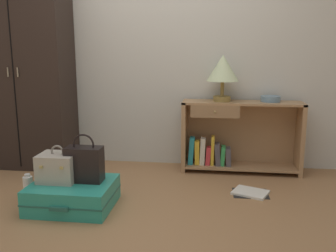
{
  "coord_description": "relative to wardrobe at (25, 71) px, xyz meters",
  "views": [
    {
      "loc": [
        0.64,
        -2.41,
        1.22
      ],
      "look_at": [
        0.23,
        0.79,
        0.55
      ],
      "focal_mm": 39.72,
      "sensor_mm": 36.0,
      "label": 1
    }
  ],
  "objects": [
    {
      "name": "ground_plane",
      "position": [
        1.31,
        -1.2,
        -1.0
      ],
      "size": [
        9.0,
        9.0,
        0.0
      ],
      "primitive_type": "plane",
      "color": "#9E7047"
    },
    {
      "name": "back_wall",
      "position": [
        1.31,
        0.3,
        0.3
      ],
      "size": [
        6.4,
        0.1,
        2.6
      ],
      "primitive_type": "cube",
      "color": "beige",
      "rests_on": "ground_plane"
    },
    {
      "name": "wardrobe",
      "position": [
        0.0,
        0.0,
        0.0
      ],
      "size": [
        0.91,
        0.47,
        2.0
      ],
      "color": "black",
      "rests_on": "ground_plane"
    },
    {
      "name": "bookshelf",
      "position": [
        2.15,
        0.08,
        -0.65
      ],
      "size": [
        1.18,
        0.32,
        0.71
      ],
      "color": "#A37A51",
      "rests_on": "ground_plane"
    },
    {
      "name": "table_lamp",
      "position": [
        2.01,
        0.07,
        0.02
      ],
      "size": [
        0.31,
        0.31,
        0.45
      ],
      "color": "olive",
      "rests_on": "bookshelf"
    },
    {
      "name": "bowl",
      "position": [
        2.48,
        0.1,
        -0.26
      ],
      "size": [
        0.19,
        0.19,
        0.06
      ],
      "primitive_type": "cylinder",
      "color": "slate",
      "rests_on": "bookshelf"
    },
    {
      "name": "suitcase_large",
      "position": [
        0.86,
        -1.0,
        -0.9
      ],
      "size": [
        0.63,
        0.55,
        0.2
      ],
      "color": "teal",
      "rests_on": "ground_plane"
    },
    {
      "name": "train_case",
      "position": [
        0.74,
        -0.97,
        -0.69
      ],
      "size": [
        0.29,
        0.25,
        0.29
      ],
      "color": "#A89E8E",
      "rests_on": "suitcase_large"
    },
    {
      "name": "handbag",
      "position": [
        0.95,
        -0.95,
        -0.66
      ],
      "size": [
        0.28,
        0.15,
        0.38
      ],
      "color": "black",
      "rests_on": "suitcase_large"
    },
    {
      "name": "bottle",
      "position": [
        0.44,
        -0.9,
        -0.9
      ],
      "size": [
        0.08,
        0.08,
        0.22
      ],
      "color": "white",
      "rests_on": "ground_plane"
    },
    {
      "name": "open_book_on_floor",
      "position": [
        2.27,
        -0.54,
        -0.99
      ],
      "size": [
        0.35,
        0.31,
        0.02
      ],
      "color": "white",
      "rests_on": "ground_plane"
    }
  ]
}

